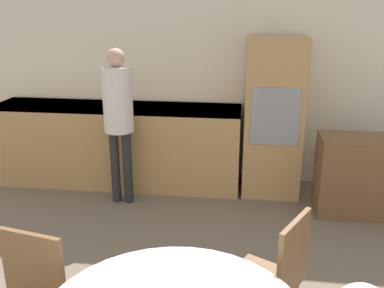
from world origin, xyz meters
name	(u,v)px	position (x,y,z in m)	size (l,w,h in m)	color
wall_back	(211,71)	(0.00, 4.91, 1.30)	(6.61, 0.05, 2.60)	silver
kitchen_counter	(118,144)	(-1.05, 4.57, 0.48)	(2.82, 0.60, 0.94)	tan
oven_unit	(273,117)	(0.71, 4.58, 0.86)	(0.62, 0.59, 1.72)	tan
sideboard	(377,177)	(1.74, 4.13, 0.40)	(1.17, 0.45, 0.80)	brown
chair_far_right	(276,276)	(0.63, 2.19, 0.51)	(0.54, 0.54, 0.91)	brown
person_standing	(118,110)	(-0.87, 4.08, 1.02)	(0.30, 0.30, 1.63)	#262628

